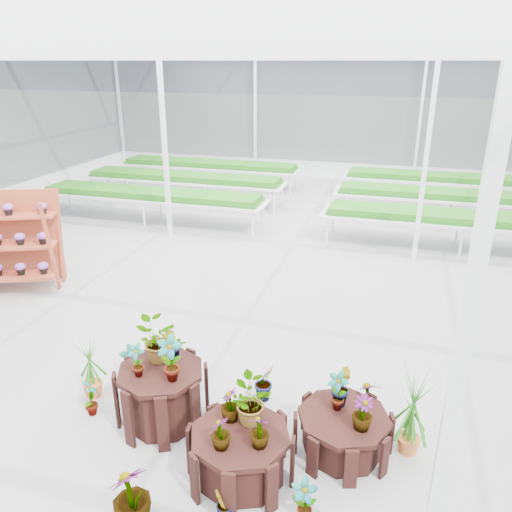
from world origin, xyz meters
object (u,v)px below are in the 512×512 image
(plinth_low, at_px, (343,433))
(shelf_rack, at_px, (10,243))
(plinth_tall, at_px, (162,395))
(plinth_mid, at_px, (240,455))

(plinth_low, relative_size, shelf_rack, 0.58)
(plinth_tall, distance_m, plinth_low, 2.21)
(plinth_low, xyz_separation_m, shelf_rack, (-6.73, 2.68, 0.70))
(plinth_mid, relative_size, shelf_rack, 0.59)
(plinth_tall, bearing_deg, plinth_low, 2.60)
(shelf_rack, bearing_deg, plinth_mid, -52.95)
(plinth_mid, height_order, shelf_rack, shelf_rack)
(plinth_low, height_order, shelf_rack, shelf_rack)
(plinth_tall, height_order, plinth_mid, plinth_tall)
(plinth_tall, xyz_separation_m, shelf_rack, (-4.53, 2.78, 0.57))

